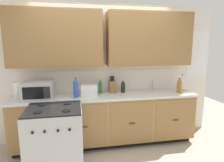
{
  "coord_description": "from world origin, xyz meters",
  "views": [
    {
      "loc": [
        -0.51,
        -2.98,
        1.79
      ],
      "look_at": [
        0.1,
        0.27,
        1.18
      ],
      "focal_mm": 30.92,
      "sensor_mm": 36.0,
      "label": 1
    }
  ],
  "objects_px": {
    "stove_range": "(55,140)",
    "microwave": "(38,90)",
    "bottle_blue": "(76,88)",
    "knife_block": "(112,86)",
    "paper_towel_roll": "(18,90)",
    "bottle_green": "(100,87)",
    "bottle_clear": "(182,83)",
    "bottle_dark": "(123,87)",
    "toaster": "(89,90)",
    "bottle_amber": "(179,85)"
  },
  "relations": [
    {
      "from": "stove_range",
      "to": "microwave",
      "type": "bearing_deg",
      "value": 117.15
    },
    {
      "from": "bottle_blue",
      "to": "knife_block",
      "type": "bearing_deg",
      "value": 19.53
    },
    {
      "from": "paper_towel_roll",
      "to": "bottle_green",
      "type": "height_order",
      "value": "paper_towel_roll"
    },
    {
      "from": "knife_block",
      "to": "bottle_clear",
      "type": "height_order",
      "value": "bottle_clear"
    },
    {
      "from": "bottle_dark",
      "to": "bottle_green",
      "type": "height_order",
      "value": "bottle_green"
    },
    {
      "from": "paper_towel_roll",
      "to": "bottle_clear",
      "type": "bearing_deg",
      "value": -1.29
    },
    {
      "from": "bottle_clear",
      "to": "bottle_green",
      "type": "height_order",
      "value": "bottle_clear"
    },
    {
      "from": "microwave",
      "to": "bottle_dark",
      "type": "relative_size",
      "value": 2.18
    },
    {
      "from": "knife_block",
      "to": "bottle_dark",
      "type": "relative_size",
      "value": 1.41
    },
    {
      "from": "toaster",
      "to": "bottle_blue",
      "type": "height_order",
      "value": "bottle_blue"
    },
    {
      "from": "toaster",
      "to": "bottle_clear",
      "type": "xyz_separation_m",
      "value": [
        1.77,
        0.01,
        0.06
      ]
    },
    {
      "from": "bottle_dark",
      "to": "bottle_amber",
      "type": "xyz_separation_m",
      "value": [
        1.02,
        -0.2,
        0.03
      ]
    },
    {
      "from": "bottle_blue",
      "to": "bottle_green",
      "type": "relative_size",
      "value": 1.35
    },
    {
      "from": "paper_towel_roll",
      "to": "stove_range",
      "type": "bearing_deg",
      "value": -47.92
    },
    {
      "from": "toaster",
      "to": "bottle_green",
      "type": "relative_size",
      "value": 1.13
    },
    {
      "from": "stove_range",
      "to": "paper_towel_roll",
      "type": "height_order",
      "value": "paper_towel_roll"
    },
    {
      "from": "stove_range",
      "to": "knife_block",
      "type": "xyz_separation_m",
      "value": [
        0.97,
        0.78,
        0.57
      ]
    },
    {
      "from": "knife_block",
      "to": "bottle_clear",
      "type": "bearing_deg",
      "value": -5.91
    },
    {
      "from": "microwave",
      "to": "bottle_green",
      "type": "xyz_separation_m",
      "value": [
        1.05,
        0.2,
        -0.02
      ]
    },
    {
      "from": "microwave",
      "to": "bottle_dark",
      "type": "height_order",
      "value": "microwave"
    },
    {
      "from": "paper_towel_roll",
      "to": "bottle_dark",
      "type": "distance_m",
      "value": 1.81
    },
    {
      "from": "toaster",
      "to": "bottle_blue",
      "type": "xyz_separation_m",
      "value": [
        -0.22,
        -0.09,
        0.07
      ]
    },
    {
      "from": "bottle_blue",
      "to": "bottle_amber",
      "type": "bearing_deg",
      "value": -0.09
    },
    {
      "from": "stove_range",
      "to": "bottle_dark",
      "type": "xyz_separation_m",
      "value": [
        1.17,
        0.74,
        0.57
      ]
    },
    {
      "from": "bottle_clear",
      "to": "bottle_amber",
      "type": "relative_size",
      "value": 1.15
    },
    {
      "from": "toaster",
      "to": "paper_towel_roll",
      "type": "height_order",
      "value": "paper_towel_roll"
    },
    {
      "from": "bottle_blue",
      "to": "stove_range",
      "type": "bearing_deg",
      "value": -119.89
    },
    {
      "from": "stove_range",
      "to": "bottle_clear",
      "type": "xyz_separation_m",
      "value": [
        2.3,
        0.64,
        0.61
      ]
    },
    {
      "from": "bottle_clear",
      "to": "bottle_amber",
      "type": "xyz_separation_m",
      "value": [
        -0.11,
        -0.1,
        -0.02
      ]
    },
    {
      "from": "bottle_blue",
      "to": "bottle_clear",
      "type": "bearing_deg",
      "value": 2.75
    },
    {
      "from": "knife_block",
      "to": "bottle_blue",
      "type": "distance_m",
      "value": 0.7
    },
    {
      "from": "bottle_clear",
      "to": "stove_range",
      "type": "bearing_deg",
      "value": -164.45
    },
    {
      "from": "bottle_dark",
      "to": "bottle_blue",
      "type": "xyz_separation_m",
      "value": [
        -0.86,
        -0.19,
        0.05
      ]
    },
    {
      "from": "bottle_dark",
      "to": "bottle_clear",
      "type": "bearing_deg",
      "value": -4.91
    },
    {
      "from": "bottle_blue",
      "to": "microwave",
      "type": "bearing_deg",
      "value": 176.8
    },
    {
      "from": "toaster",
      "to": "bottle_clear",
      "type": "height_order",
      "value": "bottle_clear"
    },
    {
      "from": "bottle_clear",
      "to": "bottle_blue",
      "type": "height_order",
      "value": "bottle_blue"
    },
    {
      "from": "knife_block",
      "to": "bottle_amber",
      "type": "bearing_deg",
      "value": -10.96
    },
    {
      "from": "bottle_clear",
      "to": "bottle_green",
      "type": "distance_m",
      "value": 1.56
    },
    {
      "from": "stove_range",
      "to": "knife_block",
      "type": "distance_m",
      "value": 1.37
    },
    {
      "from": "toaster",
      "to": "paper_towel_roll",
      "type": "xyz_separation_m",
      "value": [
        -1.17,
        0.07,
        0.03
      ]
    },
    {
      "from": "microwave",
      "to": "paper_towel_roll",
      "type": "xyz_separation_m",
      "value": [
        -0.34,
        0.13,
        -0.01
      ]
    },
    {
      "from": "microwave",
      "to": "bottle_clear",
      "type": "distance_m",
      "value": 2.6
    },
    {
      "from": "paper_towel_roll",
      "to": "bottle_dark",
      "type": "xyz_separation_m",
      "value": [
        1.81,
        0.03,
        -0.02
      ]
    },
    {
      "from": "stove_range",
      "to": "bottle_blue",
      "type": "xyz_separation_m",
      "value": [
        0.31,
        0.54,
        0.62
      ]
    },
    {
      "from": "stove_range",
      "to": "toaster",
      "type": "height_order",
      "value": "toaster"
    },
    {
      "from": "knife_block",
      "to": "bottle_dark",
      "type": "distance_m",
      "value": 0.2
    },
    {
      "from": "knife_block",
      "to": "bottle_green",
      "type": "xyz_separation_m",
      "value": [
        -0.22,
        0.0,
        0.01
      ]
    },
    {
      "from": "knife_block",
      "to": "stove_range",
      "type": "bearing_deg",
      "value": -141.29
    },
    {
      "from": "stove_range",
      "to": "bottle_green",
      "type": "xyz_separation_m",
      "value": [
        0.75,
        0.78,
        0.58
      ]
    }
  ]
}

